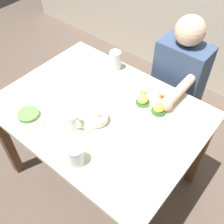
{
  "coord_description": "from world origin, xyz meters",
  "views": [
    {
      "loc": [
        0.76,
        -0.8,
        1.9
      ],
      "look_at": [
        0.09,
        0.0,
        0.78
      ],
      "focal_mm": 43.19,
      "sensor_mm": 36.0,
      "label": 1
    }
  ],
  "objects_px": {
    "coffee_mug": "(72,120)",
    "side_plate": "(29,115)",
    "eggs_benedict_plate": "(151,106)",
    "water_glass_far": "(76,156)",
    "dining_table": "(101,121)",
    "diner_person": "(177,83)",
    "fruit_bowl": "(98,118)",
    "water_glass_near": "(115,62)",
    "fork": "(88,88)"
  },
  "relations": [
    {
      "from": "coffee_mug",
      "to": "side_plate",
      "type": "bearing_deg",
      "value": -155.14
    },
    {
      "from": "eggs_benedict_plate",
      "to": "coffee_mug",
      "type": "relative_size",
      "value": 2.42
    },
    {
      "from": "water_glass_far",
      "to": "dining_table",
      "type": "bearing_deg",
      "value": 113.42
    },
    {
      "from": "eggs_benedict_plate",
      "to": "water_glass_far",
      "type": "distance_m",
      "value": 0.55
    },
    {
      "from": "diner_person",
      "to": "coffee_mug",
      "type": "bearing_deg",
      "value": -105.6
    },
    {
      "from": "eggs_benedict_plate",
      "to": "dining_table",
      "type": "bearing_deg",
      "value": -140.02
    },
    {
      "from": "eggs_benedict_plate",
      "to": "fruit_bowl",
      "type": "xyz_separation_m",
      "value": [
        -0.18,
        -0.27,
        0.01
      ]
    },
    {
      "from": "eggs_benedict_plate",
      "to": "coffee_mug",
      "type": "distance_m",
      "value": 0.47
    },
    {
      "from": "eggs_benedict_plate",
      "to": "fruit_bowl",
      "type": "relative_size",
      "value": 2.25
    },
    {
      "from": "dining_table",
      "to": "fruit_bowl",
      "type": "xyz_separation_m",
      "value": [
        0.05,
        -0.08,
        0.14
      ]
    },
    {
      "from": "water_glass_near",
      "to": "side_plate",
      "type": "height_order",
      "value": "water_glass_near"
    },
    {
      "from": "water_glass_far",
      "to": "diner_person",
      "type": "xyz_separation_m",
      "value": [
        0.04,
        0.95,
        -0.14
      ]
    },
    {
      "from": "water_glass_near",
      "to": "side_plate",
      "type": "xyz_separation_m",
      "value": [
        -0.1,
        -0.67,
        -0.04
      ]
    },
    {
      "from": "coffee_mug",
      "to": "water_glass_far",
      "type": "height_order",
      "value": "water_glass_far"
    },
    {
      "from": "dining_table",
      "to": "eggs_benedict_plate",
      "type": "bearing_deg",
      "value": 39.98
    },
    {
      "from": "fork",
      "to": "fruit_bowl",
      "type": "bearing_deg",
      "value": -36.28
    },
    {
      "from": "fork",
      "to": "water_glass_far",
      "type": "distance_m",
      "value": 0.55
    },
    {
      "from": "eggs_benedict_plate",
      "to": "water_glass_far",
      "type": "height_order",
      "value": "water_glass_far"
    },
    {
      "from": "dining_table",
      "to": "fork",
      "type": "relative_size",
      "value": 7.71
    },
    {
      "from": "eggs_benedict_plate",
      "to": "water_glass_near",
      "type": "distance_m",
      "value": 0.44
    },
    {
      "from": "fruit_bowl",
      "to": "dining_table",
      "type": "bearing_deg",
      "value": 123.65
    },
    {
      "from": "dining_table",
      "to": "fruit_bowl",
      "type": "bearing_deg",
      "value": -56.35
    },
    {
      "from": "dining_table",
      "to": "diner_person",
      "type": "height_order",
      "value": "diner_person"
    },
    {
      "from": "fruit_bowl",
      "to": "eggs_benedict_plate",
      "type": "bearing_deg",
      "value": 57.0
    },
    {
      "from": "eggs_benedict_plate",
      "to": "diner_person",
      "type": "relative_size",
      "value": 0.24
    },
    {
      "from": "eggs_benedict_plate",
      "to": "fork",
      "type": "relative_size",
      "value": 1.73
    },
    {
      "from": "fruit_bowl",
      "to": "water_glass_near",
      "type": "bearing_deg",
      "value": 117.54
    },
    {
      "from": "water_glass_far",
      "to": "coffee_mug",
      "type": "bearing_deg",
      "value": 140.1
    },
    {
      "from": "fork",
      "to": "side_plate",
      "type": "height_order",
      "value": "side_plate"
    },
    {
      "from": "fruit_bowl",
      "to": "water_glass_far",
      "type": "bearing_deg",
      "value": -69.98
    },
    {
      "from": "eggs_benedict_plate",
      "to": "side_plate",
      "type": "xyz_separation_m",
      "value": [
        -0.5,
        -0.5,
        -0.01
      ]
    },
    {
      "from": "fruit_bowl",
      "to": "side_plate",
      "type": "relative_size",
      "value": 0.6
    },
    {
      "from": "dining_table",
      "to": "water_glass_far",
      "type": "height_order",
      "value": "water_glass_far"
    },
    {
      "from": "eggs_benedict_plate",
      "to": "side_plate",
      "type": "distance_m",
      "value": 0.71
    },
    {
      "from": "side_plate",
      "to": "diner_person",
      "type": "bearing_deg",
      "value": 62.88
    },
    {
      "from": "fruit_bowl",
      "to": "water_glass_near",
      "type": "relative_size",
      "value": 0.89
    },
    {
      "from": "side_plate",
      "to": "coffee_mug",
      "type": "bearing_deg",
      "value": 24.86
    },
    {
      "from": "fork",
      "to": "side_plate",
      "type": "distance_m",
      "value": 0.41
    },
    {
      "from": "fork",
      "to": "water_glass_near",
      "type": "relative_size",
      "value": 1.16
    },
    {
      "from": "side_plate",
      "to": "fork",
      "type": "bearing_deg",
      "value": 76.58
    },
    {
      "from": "water_glass_near",
      "to": "fork",
      "type": "bearing_deg",
      "value": -90.55
    },
    {
      "from": "fork",
      "to": "diner_person",
      "type": "distance_m",
      "value": 0.64
    },
    {
      "from": "eggs_benedict_plate",
      "to": "fork",
      "type": "bearing_deg",
      "value": -166.17
    },
    {
      "from": "dining_table",
      "to": "water_glass_far",
      "type": "xyz_separation_m",
      "value": [
        0.15,
        -0.35,
        0.15
      ]
    },
    {
      "from": "water_glass_near",
      "to": "water_glass_far",
      "type": "relative_size",
      "value": 1.19
    },
    {
      "from": "water_glass_near",
      "to": "side_plate",
      "type": "bearing_deg",
      "value": -98.31
    },
    {
      "from": "side_plate",
      "to": "diner_person",
      "type": "relative_size",
      "value": 0.18
    },
    {
      "from": "eggs_benedict_plate",
      "to": "diner_person",
      "type": "distance_m",
      "value": 0.43
    },
    {
      "from": "water_glass_far",
      "to": "fruit_bowl",
      "type": "bearing_deg",
      "value": 110.02
    },
    {
      "from": "dining_table",
      "to": "water_glass_near",
      "type": "distance_m",
      "value": 0.43
    }
  ]
}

